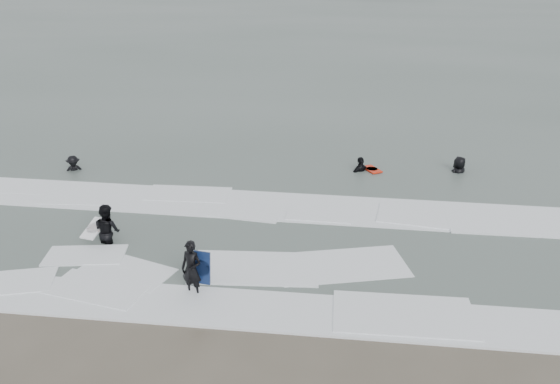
# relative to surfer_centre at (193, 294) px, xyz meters

# --- Properties ---
(ground) EXTENTS (320.00, 320.00, 0.00)m
(ground) POSITION_rel_surfer_centre_xyz_m (1.78, 0.06, 0.00)
(ground) COLOR brown
(ground) RESTS_ON ground
(sea) EXTENTS (320.00, 320.00, 0.00)m
(sea) POSITION_rel_surfer_centre_xyz_m (1.78, 80.06, 0.06)
(sea) COLOR #47544C
(sea) RESTS_ON ground
(surfer_centre) EXTENTS (0.70, 0.56, 1.69)m
(surfer_centre) POSITION_rel_surfer_centre_xyz_m (0.00, 0.00, 0.00)
(surfer_centre) COLOR black
(surfer_centre) RESTS_ON ground
(surfer_wading) EXTENTS (1.16, 1.06, 1.92)m
(surfer_wading) POSITION_rel_surfer_centre_xyz_m (-3.66, 2.61, 0.00)
(surfer_wading) COLOR black
(surfer_wading) RESTS_ON ground
(surfer_breaker) EXTENTS (1.19, 1.00, 1.60)m
(surfer_breaker) POSITION_rel_surfer_centre_xyz_m (-7.94, 8.60, 0.00)
(surfer_breaker) COLOR black
(surfer_breaker) RESTS_ON ground
(surfer_right_near) EXTENTS (1.12, 1.03, 1.84)m
(surfer_right_near) POSITION_rel_surfer_centre_xyz_m (4.67, 10.35, 0.00)
(surfer_right_near) COLOR black
(surfer_right_near) RESTS_ON ground
(surfer_right_far) EXTENTS (1.10, 1.06, 1.90)m
(surfer_right_far) POSITION_rel_surfer_centre_xyz_m (8.96, 10.79, 0.00)
(surfer_right_far) COLOR black
(surfer_right_far) RESTS_ON ground
(surf_foam) EXTENTS (30.03, 9.06, 0.09)m
(surf_foam) POSITION_rel_surfer_centre_xyz_m (1.78, 3.76, 0.04)
(surf_foam) COLOR white
(surf_foam) RESTS_ON ground
(bodyboards) EXTENTS (10.02, 11.02, 1.25)m
(bodyboards) POSITION_rel_surfer_centre_xyz_m (0.47, 4.39, 0.50)
(bodyboards) COLOR #0F1E47
(bodyboards) RESTS_ON ground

